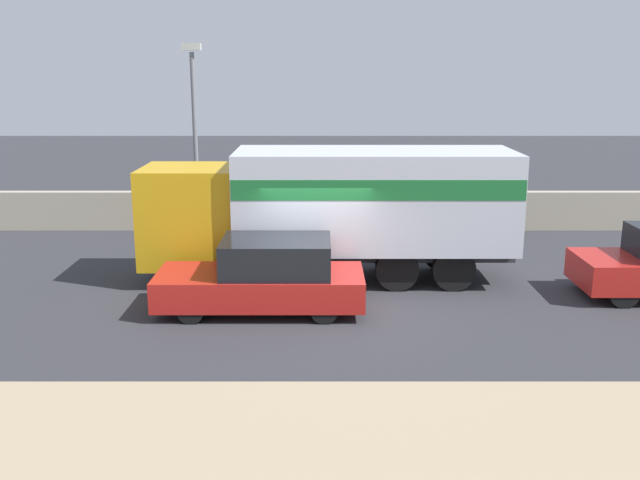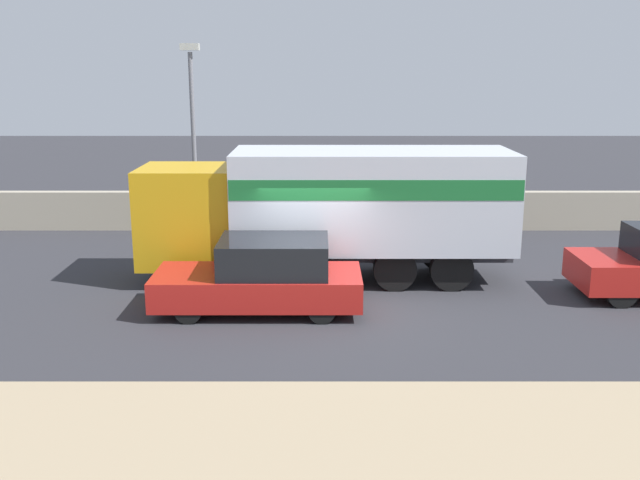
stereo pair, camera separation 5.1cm
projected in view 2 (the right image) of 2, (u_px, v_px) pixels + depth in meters
The scene contains 6 objects.
ground_plane at pixel (315, 310), 15.46m from camera, with size 80.00×80.00×0.00m, color #2D2D33.
dirt_shoulder_foreground at pixel (311, 461), 9.48m from camera, with size 60.00×4.87×0.04m.
stone_wall_backdrop at pixel (317, 211), 22.96m from camera, with size 60.00×0.35×1.24m.
street_lamp at pixel (195, 124), 21.75m from camera, with size 0.56×0.28×5.81m.
box_truck at pixel (339, 203), 17.24m from camera, with size 8.92×2.49×3.20m.
car_hatchback at pixel (265, 277), 15.25m from camera, with size 4.42×1.81×1.59m.
Camera 2 is at (0.14, -14.67, 5.13)m, focal length 40.00 mm.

